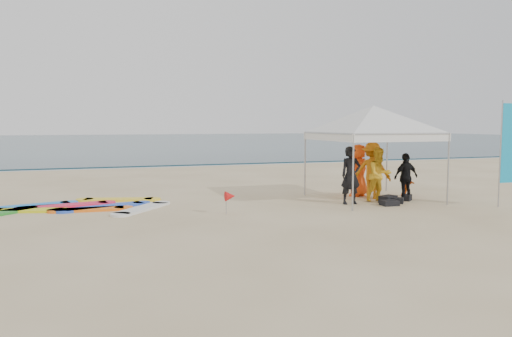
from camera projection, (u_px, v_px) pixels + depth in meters
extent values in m
plane|color=beige|center=(297.00, 226.00, 12.25)|extent=(120.00, 120.00, 0.00)
cube|color=#0C2633|center=(123.00, 141.00, 68.82)|extent=(160.00, 84.00, 0.08)
cube|color=silver|center=(174.00, 166.00, 29.41)|extent=(160.00, 1.20, 0.01)
imported|color=black|center=(351.00, 175.00, 15.50)|extent=(0.68, 0.47, 1.80)
imported|color=yellow|center=(379.00, 175.00, 15.99)|extent=(0.86, 0.68, 1.73)
imported|color=orange|center=(372.00, 171.00, 16.63)|extent=(1.39, 1.29, 1.88)
imported|color=black|center=(406.00, 177.00, 16.16)|extent=(0.94, 0.46, 1.56)
imported|color=#FF5316|center=(359.00, 170.00, 17.19)|extent=(1.03, 0.87, 1.79)
imported|color=#D45712|center=(405.00, 183.00, 17.22)|extent=(0.37, 0.88, 0.92)
cylinder|color=#A5A5A8|center=(305.00, 164.00, 17.36)|extent=(0.05, 0.05, 2.21)
cylinder|color=#A5A5A8|center=(387.00, 162.00, 18.42)|extent=(0.05, 0.05, 2.21)
cylinder|color=#A5A5A8|center=(353.00, 173.00, 14.24)|extent=(0.05, 0.05, 2.21)
cylinder|color=#A5A5A8|center=(448.00, 169.00, 15.30)|extent=(0.05, 0.05, 2.21)
cube|color=white|center=(403.00, 138.00, 14.68)|extent=(3.41, 0.02, 0.24)
cube|color=white|center=(348.00, 135.00, 17.80)|extent=(3.41, 0.02, 0.24)
cube|color=white|center=(327.00, 137.00, 15.71)|extent=(0.02, 3.41, 0.24)
cube|color=white|center=(416.00, 136.00, 16.77)|extent=(0.02, 3.41, 0.24)
pyramid|color=white|center=(373.00, 106.00, 16.15)|extent=(4.68, 4.68, 0.88)
cylinder|color=#A5A5A8|center=(500.00, 154.00, 14.86)|extent=(0.04, 0.04, 3.20)
cube|color=#0C98CE|center=(508.00, 143.00, 14.92)|extent=(0.50, 0.03, 2.38)
cylinder|color=#A5A5A8|center=(226.00, 203.00, 13.81)|extent=(0.02, 0.02, 0.60)
cone|color=red|center=(230.00, 196.00, 13.83)|extent=(0.28, 0.28, 0.28)
cube|color=black|center=(388.00, 199.00, 15.87)|extent=(0.66, 0.55, 0.22)
cube|color=black|center=(396.00, 200.00, 15.73)|extent=(0.54, 0.53, 0.18)
cube|color=black|center=(389.00, 203.00, 15.29)|extent=(0.52, 0.43, 0.16)
cube|color=black|center=(407.00, 198.00, 16.26)|extent=(0.44, 0.43, 0.20)
cube|color=#1C86EF|center=(27.00, 206.00, 14.93)|extent=(2.47, 1.13, 0.07)
cube|color=blue|center=(105.00, 207.00, 14.83)|extent=(2.40, 1.25, 0.07)
cube|color=yellow|center=(27.00, 210.00, 14.24)|extent=(2.00, 1.07, 0.07)
cube|color=yellow|center=(119.00, 200.00, 16.25)|extent=(2.24, 1.11, 0.07)
cube|color=orange|center=(91.00, 209.00, 14.39)|extent=(1.87, 0.65, 0.07)
cube|color=#F21C48|center=(67.00, 206.00, 15.06)|extent=(2.41, 0.87, 0.07)
cube|color=silver|center=(142.00, 209.00, 14.54)|extent=(1.75, 1.96, 0.07)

